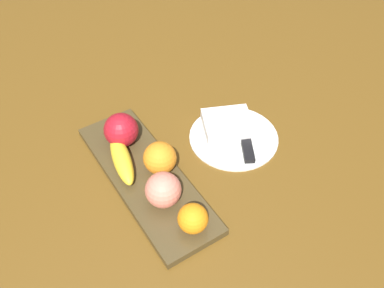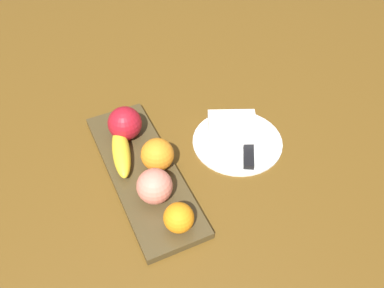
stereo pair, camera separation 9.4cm
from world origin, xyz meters
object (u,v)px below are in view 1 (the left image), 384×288
Objects in this scene: apple at (121,130)px; orange_near_apple at (193,218)px; banana at (122,159)px; folded_napkin at (228,125)px; orange_near_banana at (160,158)px; knife at (246,143)px; dinner_plate at (234,137)px; peach at (163,190)px; fruit_tray at (146,177)px.

orange_near_apple is at bearing -177.67° from apple.
folded_napkin is (-0.03, -0.27, -0.01)m from banana.
apple is 0.26m from folded_napkin.
orange_near_banana reaches higher than knife.
dinner_plate is 1.29× the size of knife.
orange_near_banana is 0.64× the size of folded_napkin.
orange_near_apple is at bearing 148.16° from knife.
apple is at bearing 15.58° from orange_near_banana.
orange_near_banana reaches higher than dinner_plate.
peach is at bearing 128.93° from knife.
banana reaches higher than dinner_plate.
orange_near_banana is 0.21m from dinner_plate.
dinner_plate is at bearing 38.61° from knife.
apple is at bearing 86.68° from knife.
banana is 0.23m from orange_near_apple.
orange_near_banana is (-0.12, -0.03, -0.00)m from apple.
orange_near_banana is (0.17, -0.02, 0.01)m from orange_near_apple.
orange_near_apple is (-0.29, -0.01, -0.01)m from apple.
peach reaches higher than banana.
folded_napkin is at bearing 97.38° from banana.
banana is (0.05, 0.03, 0.03)m from fruit_tray.
peach is at bearing 24.68° from banana.
banana is at bearing 49.22° from orange_near_banana.
apple reaches higher than orange_near_banana.
dinner_plate is 0.04m from knife.
dinner_plate is (0.08, -0.24, -0.05)m from peach.
banana is 2.10× the size of orange_near_banana.
peach is 0.45× the size of knife.
fruit_tray is 2.56× the size of knife.
dinner_plate is at bearing -89.16° from orange_near_banana.
folded_napkin is at bearing -83.62° from fruit_tray.
fruit_tray is 0.10m from peach.
peach is at bearing 178.79° from fruit_tray.
knife is at bearing -122.60° from apple.
banana reaches higher than knife.
fruit_tray is at bearing 4.79° from orange_near_apple.
orange_near_banana is at bearing 62.23° from banana.
orange_near_apple is 0.81× the size of peach.
banana is 0.30m from knife.
folded_napkin is (0.03, 0.00, 0.02)m from dinner_plate.
dinner_plate is at bearing -90.00° from fruit_tray.
fruit_tray is 5.80× the size of orange_near_banana.
knife reaches higher than fruit_tray.
orange_near_banana reaches higher than orange_near_apple.
folded_napkin is at bearing -81.69° from orange_near_banana.
fruit_tray is 3.68× the size of folded_napkin.
dinner_plate is at bearing -53.39° from orange_near_apple.
knife is (-0.07, -0.01, -0.01)m from folded_napkin.
folded_napkin reaches higher than dinner_plate.
knife is (-0.04, -0.01, 0.01)m from dinner_plate.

